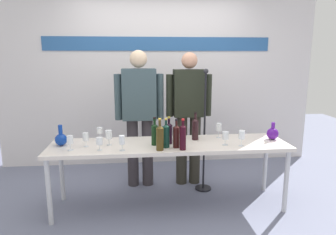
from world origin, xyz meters
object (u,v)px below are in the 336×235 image
presenter_left (139,110)px  wine_glass_left_3 (109,135)px  wine_glass_right_0 (219,127)px  decanter_blue_left (61,139)px  wine_glass_left_2 (122,140)px  display_table (169,148)px  wine_glass_left_0 (99,141)px  wine_bottle_6 (155,133)px  wine_bottle_3 (160,137)px  wine_glass_left_1 (86,137)px  wine_glass_left_4 (70,140)px  microphone_stand (204,151)px  wine_bottle_0 (176,136)px  wine_bottle_1 (169,132)px  wine_bottle_2 (166,135)px  wine_glass_right_1 (242,135)px  wine_glass_right_2 (225,136)px  decanter_blue_right (273,133)px  wine_bottle_5 (195,128)px  wine_glass_left_5 (100,131)px  wine_bottle_4 (183,136)px  presenter_right (189,111)px

presenter_left → wine_glass_left_3: bearing=-119.0°
wine_glass_right_0 → decanter_blue_left: bearing=-175.6°
presenter_left → wine_glass_left_2: size_ratio=11.06×
display_table → wine_glass_left_0: size_ratio=19.13×
wine_bottle_6 → wine_bottle_3: bearing=-77.6°
wine_glass_left_1 → wine_glass_left_4: bearing=-140.0°
wine_glass_right_0 → wine_glass_left_4: bearing=-168.9°
display_table → wine_glass_left_3: wine_glass_left_3 is taller
wine_glass_left_1 → wine_bottle_3: bearing=-14.9°
wine_glass_left_0 → microphone_stand: (1.19, 0.56, -0.32)m
presenter_left → wine_bottle_0: (0.37, -0.76, -0.14)m
wine_glass_left_0 → wine_glass_right_0: (1.31, 0.35, 0.03)m
display_table → decanter_blue_left: decanter_blue_left is taller
wine_bottle_1 → wine_bottle_2: size_ratio=0.96×
decanter_blue_left → wine_bottle_3: (1.02, -0.27, 0.06)m
wine_glass_left_1 → wine_glass_left_3: bearing=7.9°
decanter_blue_left → wine_bottle_3: wine_bottle_3 is taller
wine_glass_left_1 → wine_glass_left_2: wine_glass_left_2 is taller
wine_glass_right_1 → wine_glass_right_2: wine_glass_right_1 is taller
decanter_blue_right → wine_glass_right_1: size_ratio=1.18×
presenter_left → wine_glass_left_4: 1.03m
presenter_left → wine_bottle_2: presenter_left is taller
wine_glass_right_0 → wine_glass_right_1: wine_glass_right_0 is taller
wine_glass_left_0 → wine_glass_left_1: 0.21m
wine_bottle_5 → wine_glass_right_1: bearing=-33.9°
wine_bottle_2 → wine_glass_left_5: wine_bottle_2 is taller
wine_glass_right_0 → display_table: bearing=-163.6°
decanter_blue_left → wine_bottle_6: (0.98, -0.08, 0.06)m
wine_bottle_0 → wine_glass_left_3: wine_bottle_0 is taller
wine_bottle_4 → wine_glass_left_5: 0.98m
wine_glass_left_5 → presenter_left: bearing=41.3°
microphone_stand → wine_glass_right_0: bearing=-60.4°
wine_bottle_3 → wine_glass_right_1: (0.86, 0.06, -0.02)m
presenter_left → wine_bottle_1: presenter_left is taller
wine_glass_left_2 → wine_glass_right_1: size_ratio=0.94×
wine_glass_right_0 → wine_glass_left_1: bearing=-172.2°
display_table → wine_bottle_6: wine_bottle_6 is taller
display_table → wine_glass_left_1: size_ratio=17.23×
wine_bottle_5 → wine_glass_left_5: wine_bottle_5 is taller
presenter_right → wine_bottle_0: presenter_right is taller
wine_glass_left_3 → wine_glass_left_1: bearing=-172.1°
decanter_blue_left → microphone_stand: bearing=11.9°
presenter_left → wine_bottle_6: presenter_left is taller
wine_bottle_1 → wine_bottle_2: wine_bottle_2 is taller
wine_bottle_6 → wine_glass_left_0: 0.58m
wine_bottle_0 → wine_glass_right_0: bearing=31.5°
decanter_blue_left → wine_glass_right_1: size_ratio=1.34×
wine_bottle_5 → wine_glass_left_1: (-1.18, -0.15, -0.03)m
wine_bottle_6 → wine_bottle_1: bearing=15.0°
presenter_left → wine_glass_left_2: presenter_left is taller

